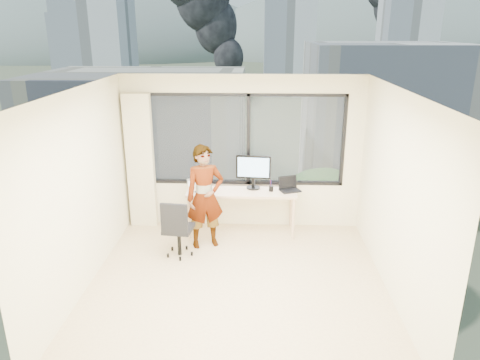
# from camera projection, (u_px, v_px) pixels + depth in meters

# --- Properties ---
(floor) EXTENTS (4.00, 4.00, 0.01)m
(floor) POSITION_uv_depth(u_px,v_px,m) (237.00, 284.00, 6.08)
(floor) COLOR beige
(floor) RESTS_ON ground
(ceiling) EXTENTS (4.00, 4.00, 0.01)m
(ceiling) POSITION_uv_depth(u_px,v_px,m) (236.00, 90.00, 5.24)
(ceiling) COLOR white
(ceiling) RESTS_ON ground
(wall_front) EXTENTS (4.00, 0.01, 2.60)m
(wall_front) POSITION_uv_depth(u_px,v_px,m) (225.00, 278.00, 3.77)
(wall_front) COLOR #F5F0BD
(wall_front) RESTS_ON ground
(wall_left) EXTENTS (0.01, 4.00, 2.60)m
(wall_left) POSITION_uv_depth(u_px,v_px,m) (81.00, 192.00, 5.74)
(wall_left) COLOR #F5F0BD
(wall_left) RESTS_ON ground
(wall_right) EXTENTS (0.01, 4.00, 2.60)m
(wall_right) POSITION_uv_depth(u_px,v_px,m) (397.00, 197.00, 5.58)
(wall_right) COLOR #F5F0BD
(wall_right) RESTS_ON ground
(window_wall) EXTENTS (3.30, 0.16, 1.55)m
(window_wall) POSITION_uv_depth(u_px,v_px,m) (245.00, 140.00, 7.48)
(window_wall) COLOR black
(window_wall) RESTS_ON ground
(curtain) EXTENTS (0.45, 0.14, 2.30)m
(curtain) POSITION_uv_depth(u_px,v_px,m) (140.00, 162.00, 7.55)
(curtain) COLOR #F3EEBE
(curtain) RESTS_ON floor
(desk) EXTENTS (1.80, 0.60, 0.75)m
(desk) POSITION_uv_depth(u_px,v_px,m) (242.00, 211.00, 7.53)
(desk) COLOR beige
(desk) RESTS_ON floor
(chair) EXTENTS (0.52, 0.52, 0.93)m
(chair) POSITION_uv_depth(u_px,v_px,m) (179.00, 227.00, 6.71)
(chair) COLOR black
(chair) RESTS_ON floor
(person) EXTENTS (0.70, 0.58, 1.64)m
(person) POSITION_uv_depth(u_px,v_px,m) (205.00, 197.00, 6.91)
(person) COLOR #2D2D33
(person) RESTS_ON floor
(monitor) EXTENTS (0.59, 0.18, 0.58)m
(monitor) POSITION_uv_depth(u_px,v_px,m) (253.00, 172.00, 7.40)
(monitor) COLOR black
(monitor) RESTS_ON desk
(game_console) EXTENTS (0.41, 0.38, 0.08)m
(game_console) POSITION_uv_depth(u_px,v_px,m) (198.00, 183.00, 7.64)
(game_console) COLOR white
(game_console) RESTS_ON desk
(laptop) EXTENTS (0.42, 0.43, 0.21)m
(laptop) POSITION_uv_depth(u_px,v_px,m) (290.00, 185.00, 7.33)
(laptop) COLOR black
(laptop) RESTS_ON desk
(cellphone) EXTENTS (0.13, 0.09, 0.01)m
(cellphone) POSITION_uv_depth(u_px,v_px,m) (198.00, 192.00, 7.30)
(cellphone) COLOR black
(cellphone) RESTS_ON desk
(pen_cup) EXTENTS (0.09, 0.09, 0.09)m
(pen_cup) POSITION_uv_depth(u_px,v_px,m) (271.00, 189.00, 7.34)
(pen_cup) COLOR black
(pen_cup) RESTS_ON desk
(handbag) EXTENTS (0.24, 0.12, 0.18)m
(handbag) POSITION_uv_depth(u_px,v_px,m) (289.00, 181.00, 7.57)
(handbag) COLOR #0D4F4F
(handbag) RESTS_ON desk
(exterior_ground) EXTENTS (400.00, 400.00, 0.04)m
(exterior_ground) POSITION_uv_depth(u_px,v_px,m) (258.00, 94.00, 124.09)
(exterior_ground) COLOR #515B3D
(exterior_ground) RESTS_ON ground
(near_bldg_a) EXTENTS (16.00, 12.00, 14.00)m
(near_bldg_a) POSITION_uv_depth(u_px,v_px,m) (146.00, 159.00, 37.06)
(near_bldg_a) COLOR beige
(near_bldg_a) RESTS_ON exterior_ground
(near_bldg_b) EXTENTS (14.00, 13.00, 16.00)m
(near_bldg_b) POSITION_uv_depth(u_px,v_px,m) (379.00, 129.00, 43.48)
(near_bldg_b) COLOR beige
(near_bldg_b) RESTS_ON exterior_ground
(far_tower_a) EXTENTS (14.00, 14.00, 28.00)m
(far_tower_a) POSITION_uv_depth(u_px,v_px,m) (97.00, 44.00, 97.32)
(far_tower_a) COLOR silver
(far_tower_a) RESTS_ON exterior_ground
(far_tower_b) EXTENTS (13.00, 13.00, 30.00)m
(far_tower_b) POSITION_uv_depth(u_px,v_px,m) (289.00, 37.00, 118.95)
(far_tower_b) COLOR silver
(far_tower_b) RESTS_ON exterior_ground
(far_tower_c) EXTENTS (15.00, 15.00, 26.00)m
(far_tower_c) POSITION_uv_depth(u_px,v_px,m) (405.00, 43.00, 137.05)
(far_tower_c) COLOR silver
(far_tower_c) RESTS_ON exterior_ground
(far_tower_d) EXTENTS (16.00, 14.00, 22.00)m
(far_tower_d) POSITION_uv_depth(u_px,v_px,m) (81.00, 48.00, 151.29)
(far_tower_d) COLOR silver
(far_tower_d) RESTS_ON exterior_ground
(hill_a) EXTENTS (288.00, 216.00, 90.00)m
(hill_a) POSITION_uv_depth(u_px,v_px,m) (90.00, 54.00, 318.00)
(hill_a) COLOR slate
(hill_a) RESTS_ON exterior_ground
(hill_b) EXTENTS (300.00, 220.00, 96.00)m
(hill_b) POSITION_uv_depth(u_px,v_px,m) (404.00, 54.00, 309.34)
(hill_b) COLOR slate
(hill_b) RESTS_ON exterior_ground
(tree_a) EXTENTS (7.00, 7.00, 8.00)m
(tree_a) POSITION_uv_depth(u_px,v_px,m) (20.00, 232.00, 30.74)
(tree_a) COLOR #1B501A
(tree_a) RESTS_ON exterior_ground
(tree_b) EXTENTS (7.60, 7.60, 9.00)m
(tree_b) POSITION_uv_depth(u_px,v_px,m) (321.00, 260.00, 26.01)
(tree_b) COLOR #1B501A
(tree_b) RESTS_ON exterior_ground
(tree_c) EXTENTS (8.40, 8.40, 10.00)m
(tree_c) POSITION_uv_depth(u_px,v_px,m) (470.00, 154.00, 45.95)
(tree_c) COLOR #1B501A
(tree_c) RESTS_ON exterior_ground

